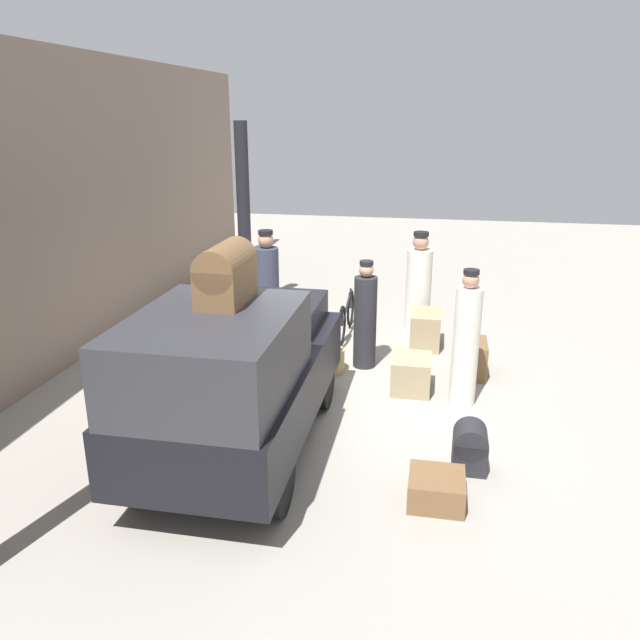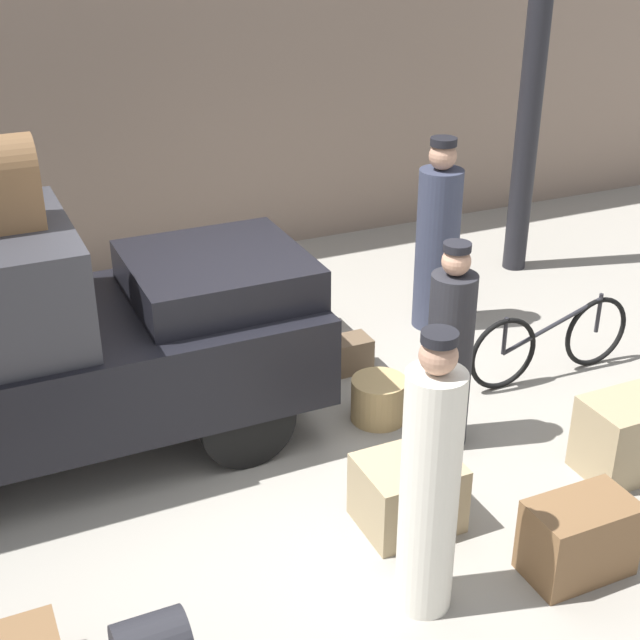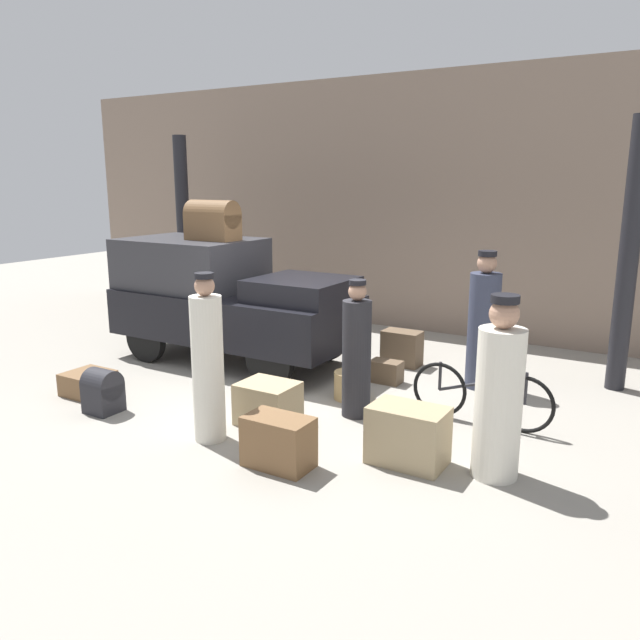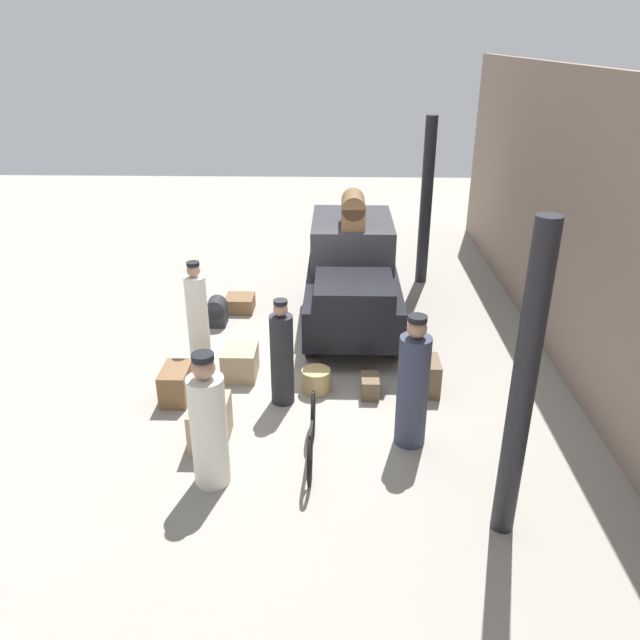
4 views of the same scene
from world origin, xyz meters
name	(u,v)px [view 1 (image 1 of 4)]	position (x,y,z in m)	size (l,w,h in m)	color
ground_plane	(332,392)	(0.00, 0.00, 0.00)	(30.00, 30.00, 0.00)	gray
station_building_facade	(39,217)	(0.00, 4.08, 2.25)	(16.00, 0.15, 4.50)	gray
canopy_pillar_right	(244,218)	(3.50, 2.28, 1.74)	(0.24, 0.24, 3.48)	black
truck	(237,373)	(-1.78, 0.72, 0.97)	(3.68, 1.60, 1.82)	black
bicycle	(346,316)	(2.33, 0.16, 0.33)	(1.61, 0.04, 0.68)	black
wicker_basket	(329,360)	(0.69, 0.15, 0.17)	(0.44, 0.44, 0.35)	tan
porter_standing_middle	(267,290)	(1.95, 1.43, 0.83)	(0.40, 0.40, 1.82)	#33384C
porter_with_bicycle	(419,286)	(2.82, -1.01, 0.78)	(0.43, 0.43, 1.72)	silver
conductor_in_dark_uniform	(365,319)	(1.00, -0.32, 0.74)	(0.33, 0.33, 1.61)	#232328
porter_lifting_near_truck	(466,343)	(-0.01, -1.73, 0.83)	(0.33, 0.33, 1.79)	silver
suitcase_tan_flat	(472,358)	(0.98, -1.88, 0.25)	(0.65, 0.39, 0.50)	brown
trunk_barrel_dark	(470,447)	(-1.62, -1.76, 0.26)	(0.37, 0.36, 0.53)	#232328
suitcase_small_leather	(278,355)	(0.79, 0.96, 0.15)	(0.42, 0.26, 0.30)	brown
trunk_large_brown	(411,374)	(0.26, -1.05, 0.24)	(0.63, 0.52, 0.47)	#9E8966
trunk_umber_medium	(426,329)	(2.02, -1.18, 0.29)	(0.74, 0.47, 0.57)	#9E8966
suitcase_black_upright	(436,489)	(-2.30, -1.43, 0.14)	(0.54, 0.54, 0.29)	brown
trunk_wicker_pale	(219,348)	(0.65, 1.82, 0.26)	(0.56, 0.34, 0.52)	brown
trunk_on_truck_roof	(226,273)	(-1.97, 0.72, 2.11)	(0.78, 0.41, 0.59)	brown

